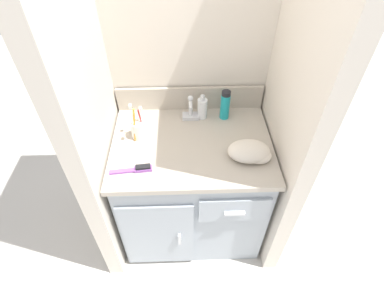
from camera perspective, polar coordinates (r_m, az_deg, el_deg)
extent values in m
plane|color=beige|center=(2.11, -0.03, -14.39)|extent=(6.00, 6.00, 0.00)
cube|color=beige|center=(1.61, -0.49, 18.35)|extent=(1.00, 0.08, 2.20)
cube|color=beige|center=(1.37, -19.97, 10.58)|extent=(0.08, 0.68, 2.20)
cube|color=beige|center=(1.39, 19.57, 11.31)|extent=(0.08, 0.68, 2.20)
cube|color=#9EA8B2|center=(1.82, -0.03, -8.54)|extent=(0.79, 0.56, 0.71)
cube|color=#9EA8B2|center=(1.70, -6.39, -17.15)|extent=(0.38, 0.02, 0.57)
cube|color=#9EA8B2|center=(1.51, 8.04, -12.38)|extent=(0.35, 0.02, 0.17)
cube|color=silver|center=(1.68, -2.37, -17.66)|extent=(0.02, 0.02, 0.09)
cube|color=silver|center=(1.50, 8.14, -12.95)|extent=(0.10, 0.02, 0.01)
cube|color=#B2A899|center=(1.54, -0.04, -0.16)|extent=(0.82, 0.60, 0.03)
ellipsoid|color=#A49A8C|center=(1.58, -0.04, -1.86)|extent=(0.35, 0.34, 0.16)
cylinder|color=silver|center=(1.64, -0.04, -3.72)|extent=(0.03, 0.03, 0.01)
cube|color=#B2A899|center=(1.71, -0.37, 8.73)|extent=(0.82, 0.02, 0.14)
cube|color=silver|center=(1.67, -0.27, 5.32)|extent=(0.09, 0.06, 0.02)
cylinder|color=silver|center=(1.64, -0.28, 6.75)|extent=(0.02, 0.02, 0.08)
cylinder|color=silver|center=(1.59, -0.25, 7.30)|extent=(0.02, 0.06, 0.02)
sphere|color=silver|center=(1.61, -0.30, 8.71)|extent=(0.03, 0.03, 0.03)
cylinder|color=white|center=(1.55, -10.17, 2.75)|extent=(0.07, 0.07, 0.10)
cylinder|color=#D13838|center=(1.53, -9.63, 4.04)|extent=(0.02, 0.01, 0.16)
cube|color=white|center=(1.48, -9.74, 6.51)|extent=(0.01, 0.02, 0.03)
cylinder|color=yellow|center=(1.54, -10.98, 4.32)|extent=(0.03, 0.03, 0.17)
cube|color=white|center=(1.50, -11.72, 6.96)|extent=(0.01, 0.02, 0.03)
cylinder|color=orange|center=(1.52, -10.89, 3.18)|extent=(0.02, 0.03, 0.16)
cube|color=white|center=(1.46, -11.59, 5.18)|extent=(0.01, 0.02, 0.03)
cylinder|color=white|center=(1.65, 1.98, 6.75)|extent=(0.05, 0.05, 0.12)
cylinder|color=silver|center=(1.60, 2.04, 8.79)|extent=(0.02, 0.02, 0.03)
cylinder|color=silver|center=(1.58, 2.09, 8.89)|extent=(0.01, 0.03, 0.01)
cylinder|color=teal|center=(1.64, 6.30, 7.11)|extent=(0.05, 0.05, 0.15)
cylinder|color=black|center=(1.59, 6.53, 9.55)|extent=(0.05, 0.05, 0.02)
cube|color=purple|center=(1.43, -13.20, -5.10)|extent=(0.12, 0.03, 0.01)
cube|color=purple|center=(1.41, -9.26, -4.69)|extent=(0.09, 0.04, 0.02)
cube|color=black|center=(1.40, -9.32, -4.32)|extent=(0.07, 0.03, 0.01)
ellipsoid|color=beige|center=(1.45, 10.75, -1.33)|extent=(0.20, 0.15, 0.08)
ellipsoid|color=silver|center=(1.46, 12.57, -2.12)|extent=(0.12, 0.10, 0.06)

